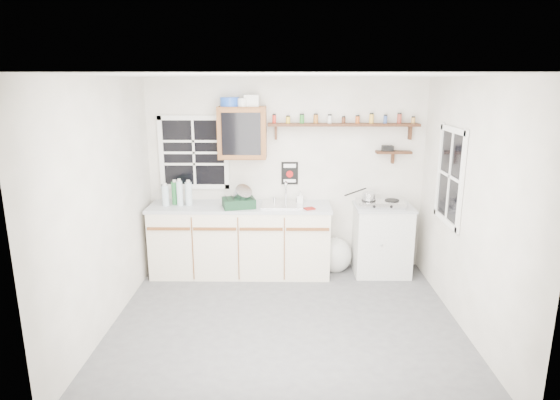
{
  "coord_description": "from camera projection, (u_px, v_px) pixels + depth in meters",
  "views": [
    {
      "loc": [
        -0.01,
        -4.45,
        2.44
      ],
      "look_at": [
        -0.07,
        0.55,
        1.18
      ],
      "focal_mm": 30.0,
      "sensor_mm": 36.0,
      "label": 1
    }
  ],
  "objects": [
    {
      "name": "warning_sign",
      "position": [
        290.0,
        173.0,
        6.14
      ],
      "size": [
        0.22,
        0.02,
        0.3
      ],
      "color": "black",
      "rests_on": "wall_back"
    },
    {
      "name": "room",
      "position": [
        286.0,
        207.0,
        4.61
      ],
      "size": [
        3.64,
        3.24,
        2.54
      ],
      "color": "#49494C",
      "rests_on": "ground"
    },
    {
      "name": "soap_bottle",
      "position": [
        300.0,
        198.0,
        5.98
      ],
      "size": [
        0.09,
        0.09,
        0.17
      ],
      "primitive_type": "imported",
      "rotation": [
        0.0,
        0.0,
        -0.16
      ],
      "color": "white",
      "rests_on": "main_cabinet"
    },
    {
      "name": "right_cabinet",
      "position": [
        382.0,
        240.0,
        6.07
      ],
      "size": [
        0.73,
        0.57,
        0.91
      ],
      "color": "beige",
      "rests_on": "floor"
    },
    {
      "name": "upper_cabinet",
      "position": [
        242.0,
        133.0,
        5.87
      ],
      "size": [
        0.6,
        0.32,
        0.65
      ],
      "color": "brown",
      "rests_on": "wall_back"
    },
    {
      "name": "saucepan",
      "position": [
        368.0,
        196.0,
        5.92
      ],
      "size": [
        0.37,
        0.28,
        0.17
      ],
      "rotation": [
        0.0,
        0.0,
        -0.72
      ],
      "color": "silver",
      "rests_on": "hotplate"
    },
    {
      "name": "trash_bag",
      "position": [
        335.0,
        255.0,
        6.21
      ],
      "size": [
        0.44,
        0.4,
        0.5
      ],
      "color": "silver",
      "rests_on": "floor"
    },
    {
      "name": "main_cabinet",
      "position": [
        241.0,
        239.0,
        6.07
      ],
      "size": [
        2.31,
        0.63,
        0.92
      ],
      "color": "beige",
      "rests_on": "floor"
    },
    {
      "name": "hotplate",
      "position": [
        380.0,
        203.0,
        5.93
      ],
      "size": [
        0.6,
        0.33,
        0.09
      ],
      "rotation": [
        0.0,
        0.0,
        -0.02
      ],
      "color": "silver",
      "rests_on": "right_cabinet"
    },
    {
      "name": "spice_shelf",
      "position": [
        343.0,
        124.0,
        5.9
      ],
      "size": [
        1.91,
        0.18,
        0.34
      ],
      "color": "black",
      "rests_on": "wall_back"
    },
    {
      "name": "water_bottles",
      "position": [
        177.0,
        194.0,
        5.92
      ],
      "size": [
        0.37,
        0.18,
        0.35
      ],
      "color": "#AABFC8",
      "rests_on": "main_cabinet"
    },
    {
      "name": "dish_rack",
      "position": [
        240.0,
        200.0,
        5.83
      ],
      "size": [
        0.45,
        0.38,
        0.29
      ],
      "rotation": [
        0.0,
        0.0,
        0.26
      ],
      "color": "black",
      "rests_on": "main_cabinet"
    },
    {
      "name": "window_right",
      "position": [
        450.0,
        176.0,
        5.07
      ],
      "size": [
        0.03,
        0.78,
        1.08
      ],
      "color": "black",
      "rests_on": "wall_back"
    },
    {
      "name": "window_back",
      "position": [
        194.0,
        153.0,
        6.08
      ],
      "size": [
        0.93,
        0.03,
        0.98
      ],
      "color": "black",
      "rests_on": "wall_back"
    },
    {
      "name": "rag",
      "position": [
        309.0,
        209.0,
        5.76
      ],
      "size": [
        0.15,
        0.14,
        0.02
      ],
      "primitive_type": "cube",
      "rotation": [
        0.0,
        0.0,
        0.43
      ],
      "color": "maroon",
      "rests_on": "main_cabinet"
    },
    {
      "name": "secondary_shelf",
      "position": [
        392.0,
        152.0,
        5.99
      ],
      "size": [
        0.45,
        0.16,
        0.24
      ],
      "color": "black",
      "rests_on": "wall_back"
    },
    {
      "name": "upper_cabinet_clutter",
      "position": [
        238.0,
        101.0,
        5.78
      ],
      "size": [
        0.48,
        0.24,
        0.14
      ],
      "color": "#1A44AE",
      "rests_on": "upper_cabinet"
    },
    {
      "name": "sink",
      "position": [
        282.0,
        204.0,
        5.95
      ],
      "size": [
        0.52,
        0.44,
        0.29
      ],
      "color": "silver",
      "rests_on": "main_cabinet"
    }
  ]
}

